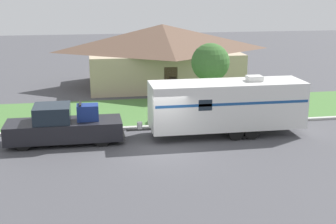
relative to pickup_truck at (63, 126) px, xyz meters
name	(u,v)px	position (x,y,z in m)	size (l,w,h in m)	color
ground_plane	(165,150)	(4.93, -1.90, -0.89)	(120.00, 120.00, 0.00)	#47474C
curb_strip	(154,127)	(4.93, 1.85, -0.82)	(80.00, 0.30, 0.14)	#ADADA8
lawn_strip	(146,111)	(4.93, 5.50, -0.87)	(80.00, 7.00, 0.03)	#477538
house_across_street	(162,54)	(7.33, 13.84, 1.66)	(12.65, 8.48, 4.91)	tan
pickup_truck	(63,126)	(0.00, 0.00, 0.00)	(5.94, 2.03, 2.09)	black
travel_trailer	(227,104)	(8.62, 0.00, 0.78)	(9.53, 2.39, 3.18)	black
mailbox	(203,104)	(7.99, 2.68, 0.16)	(0.48, 0.20, 1.37)	brown
tree_in_yard	(210,63)	(8.81, 4.32, 2.37)	(2.37, 2.37, 4.46)	brown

